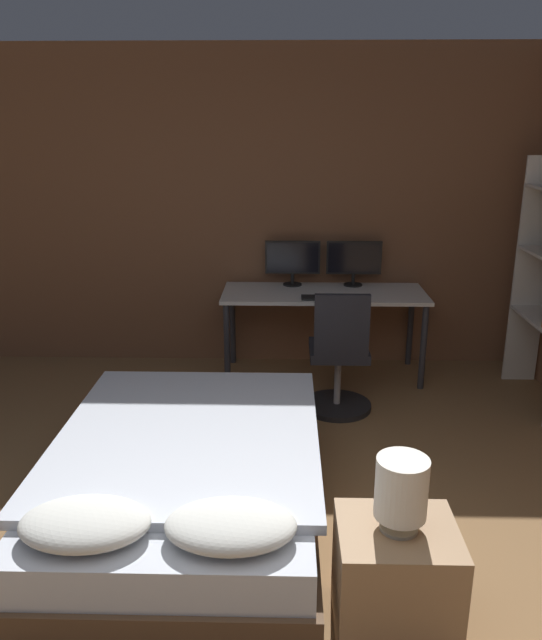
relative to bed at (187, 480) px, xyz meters
The scene contains 10 objects.
wall_back 2.76m from the bed, 79.52° to the left, with size 12.00×0.06×2.70m.
bed is the anchor object (origin of this frame).
nightstand 1.24m from the bed, 37.22° to the right, with size 0.49×0.43×0.49m.
bedside_lamp 1.31m from the bed, 37.22° to the right, with size 0.21×0.21×0.32m.
desk 2.29m from the bed, 68.15° to the left, with size 1.68×0.65×0.74m.
monitor_left 2.49m from the bed, 75.99° to the left, with size 0.47×0.16×0.38m.
monitor_right 2.66m from the bed, 64.57° to the left, with size 0.47×0.16×0.38m.
keyboard 2.11m from the bed, 65.87° to the left, with size 0.39×0.13×0.02m.
computer_mouse 2.24m from the bed, 59.07° to the left, with size 0.07×0.05×0.04m.
office_chair 1.66m from the bed, 56.38° to the left, with size 0.52×0.52×0.94m.
Camera 1 is at (0.07, -1.65, 2.05)m, focal length 35.00 mm.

